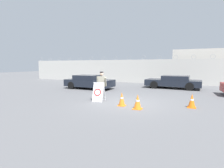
# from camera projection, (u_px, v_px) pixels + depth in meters

# --- Properties ---
(ground_plane) EXTENTS (90.00, 90.00, 0.00)m
(ground_plane) POSITION_uv_depth(u_px,v_px,m) (128.00, 103.00, 9.80)
(ground_plane) COLOR #5B5B5E
(perimeter_wall) EXTENTS (36.00, 0.30, 3.19)m
(perimeter_wall) POSITION_uv_depth(u_px,v_px,m) (159.00, 71.00, 19.82)
(perimeter_wall) COLOR beige
(perimeter_wall) RESTS_ON ground_plane
(building_block) EXTENTS (9.19, 5.84, 3.92)m
(building_block) POSITION_uv_depth(u_px,v_px,m) (213.00, 66.00, 21.70)
(building_block) COLOR beige
(building_block) RESTS_ON ground_plane
(barricade_sign) EXTENTS (0.68, 0.70, 1.11)m
(barricade_sign) POSITION_uv_depth(u_px,v_px,m) (99.00, 92.00, 10.15)
(barricade_sign) COLOR white
(barricade_sign) RESTS_ON ground_plane
(security_guard) EXTENTS (0.66, 0.36, 1.70)m
(security_guard) POSITION_uv_depth(u_px,v_px,m) (102.00, 84.00, 10.57)
(security_guard) COLOR black
(security_guard) RESTS_ON ground_plane
(traffic_cone_near) EXTENTS (0.40, 0.40, 0.70)m
(traffic_cone_near) POSITION_uv_depth(u_px,v_px,m) (192.00, 101.00, 8.58)
(traffic_cone_near) COLOR orange
(traffic_cone_near) RESTS_ON ground_plane
(traffic_cone_mid) EXTENTS (0.38, 0.38, 0.72)m
(traffic_cone_mid) POSITION_uv_depth(u_px,v_px,m) (122.00, 99.00, 8.99)
(traffic_cone_mid) COLOR orange
(traffic_cone_mid) RESTS_ON ground_plane
(traffic_cone_far) EXTENTS (0.43, 0.43, 0.71)m
(traffic_cone_far) POSITION_uv_depth(u_px,v_px,m) (138.00, 102.00, 8.33)
(traffic_cone_far) COLOR orange
(traffic_cone_far) RESTS_ON ground_plane
(parked_car_front_coupe) EXTENTS (4.35, 2.11, 1.21)m
(parked_car_front_coupe) POSITION_uv_depth(u_px,v_px,m) (89.00, 82.00, 15.51)
(parked_car_front_coupe) COLOR black
(parked_car_front_coupe) RESTS_ON ground_plane
(parked_car_rear_sedan) EXTENTS (4.83, 2.26, 1.16)m
(parked_car_rear_sedan) POSITION_uv_depth(u_px,v_px,m) (173.00, 82.00, 15.76)
(parked_car_rear_sedan) COLOR black
(parked_car_rear_sedan) RESTS_ON ground_plane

